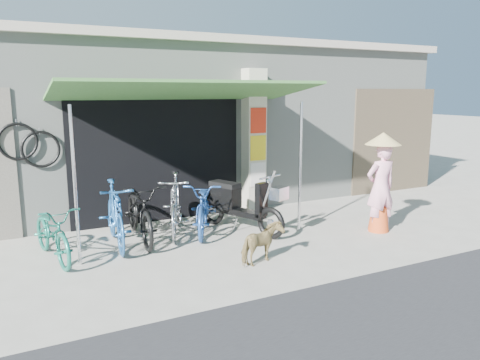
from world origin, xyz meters
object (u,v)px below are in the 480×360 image
bike_black (140,211)px  bike_silver (175,204)px  bike_navy (204,206)px  moped (238,204)px  bike_blue (115,215)px  street_dog (262,244)px  nun (381,183)px  bike_teal (53,232)px

bike_black → bike_silver: (0.66, 0.05, 0.03)m
bike_black → bike_navy: bearing=0.7°
bike_silver → moped: bearing=4.7°
bike_black → bike_blue: bearing=-157.8°
moped → street_dog: bearing=-127.3°
bike_blue → moped: moped is taller
bike_black → moped: size_ratio=1.05×
moped → bike_black: bearing=148.0°
bike_silver → bike_black: bearing=-153.1°
bike_blue → street_dog: bike_blue is taller
bike_black → street_dog: bearing=-52.0°
moped → nun: bearing=-49.6°
nun → bike_black: bearing=-15.8°
street_dog → nun: 2.84m
bike_teal → bike_black: 1.49m
bike_blue → bike_silver: (1.11, 0.20, 0.01)m
street_dog → moped: bearing=-35.2°
bike_teal → bike_blue: size_ratio=0.92×
street_dog → bike_blue: bearing=24.2°
bike_teal → street_dog: bike_teal is taller
bike_black → bike_silver: 0.66m
bike_teal → nun: size_ratio=0.92×
bike_navy → street_dog: (0.14, -1.87, -0.18)m
bike_teal → bike_blue: 1.02m
bike_black → nun: nun is taller
bike_black → bike_silver: size_ratio=1.08×
nun → bike_navy: bearing=-21.8°
moped → bike_blue: bearing=153.8°
street_dog → moped: size_ratio=0.39×
bike_silver → street_dog: (0.65, -1.99, -0.24)m
bike_teal → bike_navy: (2.61, 0.31, 0.05)m
moped → nun: nun is taller
street_dog → nun: bearing=-100.6°
bike_black → moped: bearing=-5.4°
bike_blue → bike_navy: 1.62m
bike_black → street_dog: bike_black is taller
bike_navy → street_dog: bearing=-59.0°
bike_silver → street_dog: size_ratio=2.51×
moped → bike_navy: bearing=136.3°
bike_silver → bike_navy: bearing=8.9°
bike_teal → bike_black: bike_black is taller
bike_silver → bike_navy: 0.53m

